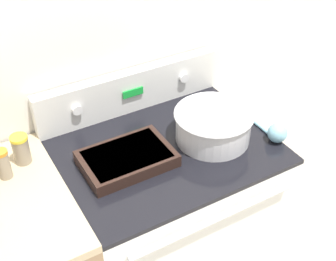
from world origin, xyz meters
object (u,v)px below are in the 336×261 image
(casserole_dish, at_px, (127,158))
(ladle, at_px, (275,132))
(spice_jar_orange_cap, at_px, (3,164))
(spice_jar_yellow_cap, at_px, (21,149))
(mixing_bowl, at_px, (213,124))

(casserole_dish, xyz_separation_m, ladle, (0.55, -0.15, 0.01))
(casserole_dish, distance_m, spice_jar_orange_cap, 0.42)
(casserole_dish, relative_size, spice_jar_yellow_cap, 2.88)
(mixing_bowl, relative_size, ladle, 1.04)
(casserole_dish, bearing_deg, spice_jar_yellow_cap, 149.83)
(mixing_bowl, height_order, casserole_dish, mixing_bowl)
(casserole_dish, bearing_deg, spice_jar_orange_cap, 160.84)
(ladle, bearing_deg, spice_jar_orange_cap, 162.91)
(spice_jar_yellow_cap, bearing_deg, ladle, -21.30)
(spice_jar_yellow_cap, distance_m, spice_jar_orange_cap, 0.09)
(casserole_dish, xyz_separation_m, spice_jar_orange_cap, (-0.40, 0.14, 0.04))
(ladle, bearing_deg, casserole_dish, 164.41)
(casserole_dish, height_order, ladle, ladle)
(spice_jar_yellow_cap, bearing_deg, spice_jar_orange_cap, -146.73)
(ladle, relative_size, spice_jar_yellow_cap, 2.57)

